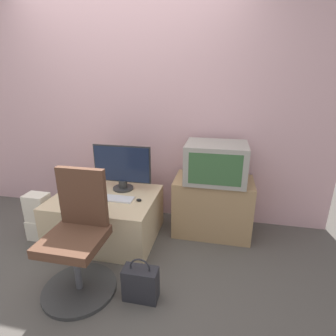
# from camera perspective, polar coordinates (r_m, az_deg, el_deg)

# --- Properties ---
(ground_plane) EXTENTS (12.00, 12.00, 0.00)m
(ground_plane) POSITION_cam_1_polar(r_m,az_deg,el_deg) (2.40, -18.48, -23.12)
(ground_plane) COLOR #4C4742
(wall_back) EXTENTS (4.40, 0.05, 2.60)m
(wall_back) POSITION_cam_1_polar(r_m,az_deg,el_deg) (3.01, -8.36, 13.65)
(wall_back) COLOR #CC9EA3
(wall_back) RESTS_ON ground_plane
(desk) EXTENTS (1.01, 0.80, 0.46)m
(desk) POSITION_cam_1_polar(r_m,az_deg,el_deg) (2.80, -13.21, -10.21)
(desk) COLOR #CCB289
(desk) RESTS_ON ground_plane
(side_stand) EXTENTS (0.79, 0.46, 0.60)m
(side_stand) POSITION_cam_1_polar(r_m,az_deg,el_deg) (2.81, 9.62, -8.16)
(side_stand) COLOR #A37F56
(side_stand) RESTS_ON ground_plane
(main_monitor) EXTENTS (0.61, 0.21, 0.47)m
(main_monitor) POSITION_cam_1_polar(r_m,az_deg,el_deg) (2.74, -9.96, 0.10)
(main_monitor) COLOR #2D2D2D
(main_monitor) RESTS_ON desk
(keyboard) EXTENTS (0.35, 0.14, 0.01)m
(keyboard) POSITION_cam_1_polar(r_m,az_deg,el_deg) (2.60, -11.35, -6.54)
(keyboard) COLOR silver
(keyboard) RESTS_ON desk
(mouse) EXTENTS (0.05, 0.04, 0.03)m
(mouse) POSITION_cam_1_polar(r_m,az_deg,el_deg) (2.53, -6.35, -6.94)
(mouse) COLOR black
(mouse) RESTS_ON desk
(crt_tv) EXTENTS (0.59, 0.45, 0.38)m
(crt_tv) POSITION_cam_1_polar(r_m,az_deg,el_deg) (2.60, 10.37, 1.20)
(crt_tv) COLOR gray
(crt_tv) RESTS_ON side_stand
(office_chair) EXTENTS (0.56, 0.56, 0.95)m
(office_chair) POSITION_cam_1_polar(r_m,az_deg,el_deg) (2.16, -18.98, -15.41)
(office_chair) COLOR #333333
(office_chair) RESTS_ON ground_plane
(cardboard_box_lower) EXTENTS (0.24, 0.18, 0.21)m
(cardboard_box_lower) POSITION_cam_1_polar(r_m,az_deg,el_deg) (3.06, -25.82, -11.77)
(cardboard_box_lower) COLOR beige
(cardboard_box_lower) RESTS_ON ground_plane
(cardboard_box_upper) EXTENTS (0.22, 0.16, 0.28)m
(cardboard_box_upper) POSITION_cam_1_polar(r_m,az_deg,el_deg) (2.95, -26.50, -7.68)
(cardboard_box_upper) COLOR beige
(cardboard_box_upper) RESTS_ON cardboard_box_lower
(handbag) EXTENTS (0.26, 0.13, 0.35)m
(handbag) POSITION_cam_1_polar(r_m,az_deg,el_deg) (2.12, -5.98, -23.70)
(handbag) COLOR #232328
(handbag) RESTS_ON ground_plane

